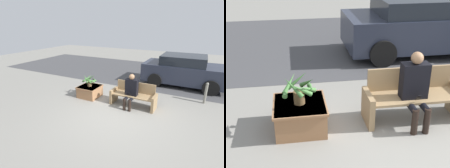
# 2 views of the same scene
# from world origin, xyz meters

# --- Properties ---
(ground_plane) EXTENTS (30.00, 30.00, 0.00)m
(ground_plane) POSITION_xyz_m (0.00, 0.00, 0.00)
(ground_plane) COLOR gray
(road_surface) EXTENTS (20.00, 6.00, 0.01)m
(road_surface) POSITION_xyz_m (0.00, 5.55, 0.00)
(road_surface) COLOR #424244
(road_surface) RESTS_ON ground_plane
(bench) EXTENTS (1.66, 0.58, 0.84)m
(bench) POSITION_xyz_m (0.16, 0.89, 0.39)
(bench) COLOR #8C704C
(bench) RESTS_ON ground_plane
(person_seated) EXTENTS (0.44, 0.57, 1.23)m
(person_seated) POSITION_xyz_m (0.11, 0.71, 0.67)
(person_seated) COLOR black
(person_seated) RESTS_ON ground_plane
(planter_box) EXTENTS (0.84, 0.86, 0.46)m
(planter_box) POSITION_xyz_m (-1.74, 0.83, 0.25)
(planter_box) COLOR #936642
(planter_box) RESTS_ON ground_plane
(potted_plant) EXTENTS (0.55, 0.54, 0.49)m
(potted_plant) POSITION_xyz_m (-1.74, 0.83, 0.71)
(potted_plant) COLOR brown
(potted_plant) RESTS_ON planter_box
(parked_car) EXTENTS (3.81, 1.98, 1.48)m
(parked_car) POSITION_xyz_m (1.51, 4.14, 0.74)
(parked_car) COLOR #232838
(parked_car) RESTS_ON ground_plane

